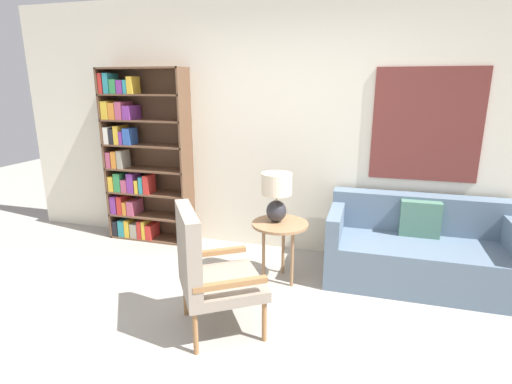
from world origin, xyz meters
TOP-DOWN VIEW (x-y plane):
  - ground_plane at (0.00, 0.00)m, footprint 14.00×14.00m
  - wall_back at (0.03, 2.03)m, footprint 6.40×0.08m
  - bookshelf at (-1.65, 1.84)m, footprint 1.00×0.30m
  - armchair at (-0.15, 0.30)m, footprint 0.80×0.81m
  - couch at (1.43, 1.60)m, footprint 1.64×0.81m
  - side_table at (0.19, 1.22)m, footprint 0.52×0.52m
  - table_lamp at (0.15, 1.25)m, footprint 0.28×0.28m

SIDE VIEW (x-z plane):
  - ground_plane at x=0.00m, z-range 0.00..0.00m
  - couch at x=1.43m, z-range -0.09..0.68m
  - side_table at x=0.19m, z-range 0.22..0.80m
  - armchair at x=-0.15m, z-range 0.05..1.01m
  - table_lamp at x=0.15m, z-range 0.62..1.08m
  - bookshelf at x=-1.65m, z-range -0.05..1.93m
  - wall_back at x=0.03m, z-range 0.00..2.70m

